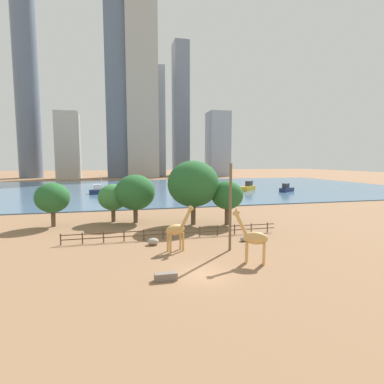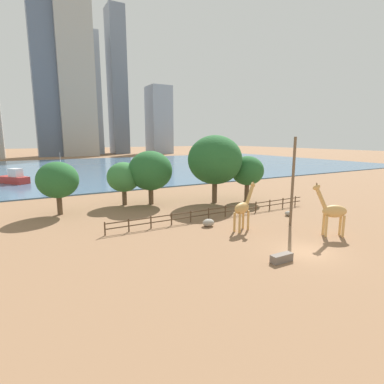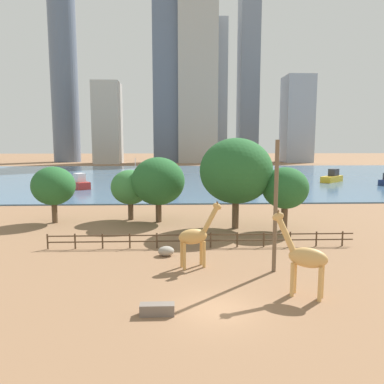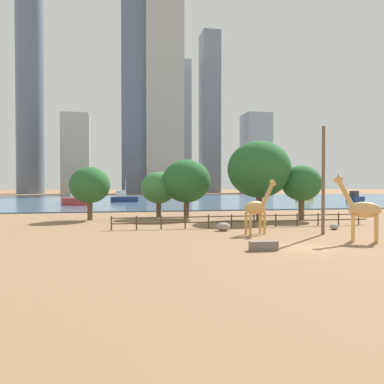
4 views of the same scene
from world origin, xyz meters
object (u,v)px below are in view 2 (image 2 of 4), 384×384
Objects in this scene: tree_right_tall at (150,171)px; feeding_trough at (282,258)px; tree_left_large at (215,160)px; boat_sailboat at (59,171)px; tree_center_broad at (247,171)px; tree_left_small at (58,180)px; utility_pole at (293,182)px; tree_right_small at (124,177)px; boulder_near_fence at (208,223)px; boat_barge at (213,163)px; boulder_by_pole at (288,213)px; giraffe_tall at (332,211)px; giraffe_companion at (243,208)px; boat_tug at (250,164)px; boat_ferry at (14,178)px.

feeding_trough is at bearing -87.39° from tree_right_tall.
boat_sailboat is at bearing 109.62° from tree_left_large.
tree_left_small is (-24.49, 4.58, -0.20)m from tree_center_broad.
utility_pole reaches higher than tree_center_broad.
boulder_near_fence is at bearing -72.32° from tree_right_small.
boat_barge reaches higher than feeding_trough.
boulder_by_pole is 12.28m from tree_left_large.
giraffe_tall is at bearing -85.80° from tree_left_large.
giraffe_companion is 64.19m from boat_barge.
utility_pole is at bearing -158.98° from boat_tug.
utility_pole is 62.71m from boat_barge.
tree_right_tall is at bearing 95.44° from boulder_near_fence.
feeding_trough is 26.43m from tree_left_small.
giraffe_companion is 0.74× the size of tree_center_broad.
tree_left_small is 30.53m from boat_ferry.
tree_center_broad is 1.03× the size of tree_left_small.
tree_center_broad reaches higher than boat_tug.
tree_center_broad reaches higher than boat_ferry.
tree_right_small is 31.64m from boat_ferry.
boat_sailboat is (-4.20, 39.02, -2.68)m from tree_right_small.
tree_right_tall is at bearing 92.61° from feeding_trough.
giraffe_companion is 0.75× the size of boat_barge.
tree_center_broad reaches higher than giraffe_tall.
boulder_by_pole is 0.13× the size of tree_left_small.
utility_pole is 59.43m from boat_sailboat.
boat_tug is (49.08, 32.00, -2.73)m from tree_right_small.
tree_right_small reaches higher than boulder_by_pole.
giraffe_companion is 8.62m from boulder_by_pole.
giraffe_companion is at bearing 168.78° from boat_ferry.
tree_right_tall is at bearing 3.97° from boat_barge.
boulder_near_fence is 0.21× the size of boat_sailboat.
tree_left_large reaches higher than tree_right_tall.
tree_left_small is at bearing -103.20° from boat_sailboat.
tree_center_broad is at bearing 31.36° from giraffe_companion.
tree_left_small is (-12.58, 22.94, 3.82)m from feeding_trough.
giraffe_companion is at bearing -86.46° from boat_sailboat.
feeding_trough is 21.53m from tree_left_large.
giraffe_tall is 8.87m from feeding_trough.
tree_left_small is at bearing 118.74° from feeding_trough.
feeding_trough is at bearing 163.46° from boat_ferry.
boat_tug is at bearing -93.16° from giraffe_tall.
boat_ferry is (-28.30, 43.67, 0.91)m from boulder_by_pole.
tree_left_small reaches higher than giraffe_tall.
tree_left_small is 66.41m from boat_tug.
tree_right_tall reaches higher than boat_ferry.
boat_barge is at bearing 62.11° from tree_center_broad.
boat_ferry is 62.58m from boat_tug.
boat_sailboat reaches higher than giraffe_companion.
feeding_trough is (-8.38, -2.05, -2.07)m from giraffe_tall.
tree_left_small reaches higher than boulder_by_pole.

